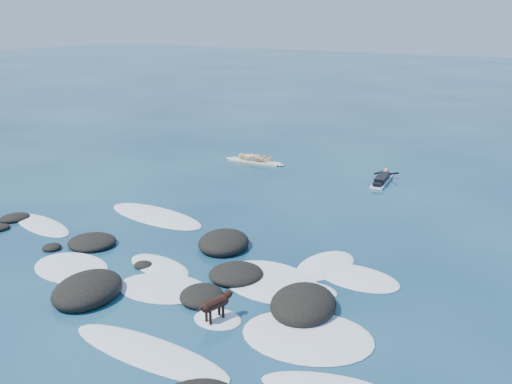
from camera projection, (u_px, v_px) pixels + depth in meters
The scene contains 6 objects.
ground at pixel (166, 259), 15.50m from camera, with size 160.00×160.00×0.00m, color #0A2642.
reef_rocks at pixel (152, 282), 13.89m from camera, with size 12.84×8.11×0.66m.
breaking_foam at pixel (174, 275), 14.54m from camera, with size 14.66×7.58×0.12m.
standing_surfer_rig at pixel (254, 148), 25.17m from camera, with size 2.89×0.66×1.64m.
paddling_surfer_rig at pixel (382, 179), 22.38m from camera, with size 1.02×2.30×0.40m.
dog at pixel (216, 303), 12.28m from camera, with size 0.43×1.01×0.65m.
Camera 1 is at (9.40, -10.94, 6.44)m, focal length 40.00 mm.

